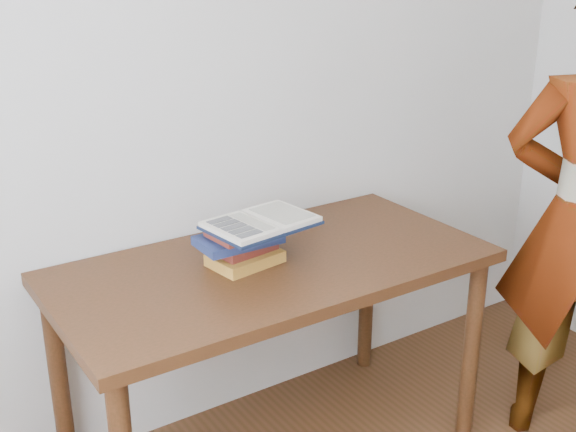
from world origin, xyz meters
TOP-DOWN VIEW (x-y plane):
  - desk at (0.07, 1.38)m, footprint 1.43×0.71m
  - book_stack at (-0.01, 1.42)m, footprint 0.28×0.19m
  - open_book at (0.04, 1.39)m, footprint 0.36×0.28m

SIDE VIEW (x-z plane):
  - desk at x=0.07m, z-range 0.29..1.05m
  - book_stack at x=-0.01m, z-range 0.77..0.89m
  - open_book at x=0.04m, z-range 0.89..0.92m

